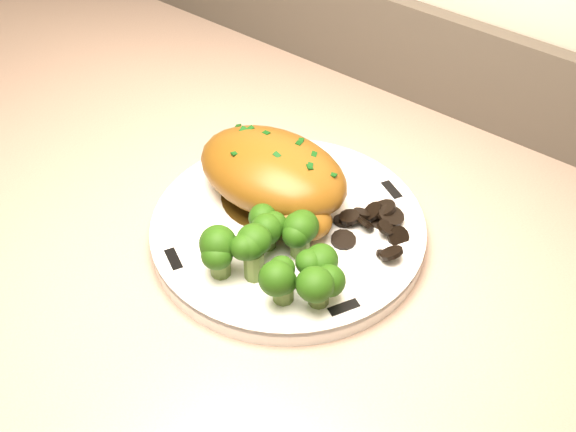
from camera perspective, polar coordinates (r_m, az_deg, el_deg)
The scene contains 9 objects.
plate at distance 0.71m, azimuth 0.00°, elevation -1.11°, with size 0.27×0.27×0.02m, color white.
rim_accent_0 at distance 0.75m, azimuth 8.18°, elevation 2.05°, with size 0.03×0.01×0.00m, color black.
rim_accent_1 at distance 0.79m, azimuth -3.56°, elevation 4.85°, with size 0.03×0.01×0.00m, color black.
rim_accent_2 at distance 0.68m, azimuth -9.03°, elevation -3.39°, with size 0.03×0.01×0.00m, color black.
rim_accent_3 at distance 0.64m, azimuth 4.44°, elevation -7.23°, with size 0.03×0.01×0.00m, color black.
gravy_pool at distance 0.74m, azimuth -1.19°, elevation 1.65°, with size 0.11×0.11×0.00m, color #342209.
chicken_breast at distance 0.71m, azimuth -1.02°, elevation 3.14°, with size 0.17×0.11×0.06m.
mushroom_pile at distance 0.70m, azimuth 5.54°, elevation -0.78°, with size 0.10×0.07×0.03m.
broccoli_florets at distance 0.64m, azimuth -0.66°, elevation -3.21°, with size 0.12×0.09×0.04m.
Camera 1 is at (0.62, 1.30, 1.46)m, focal length 45.00 mm.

